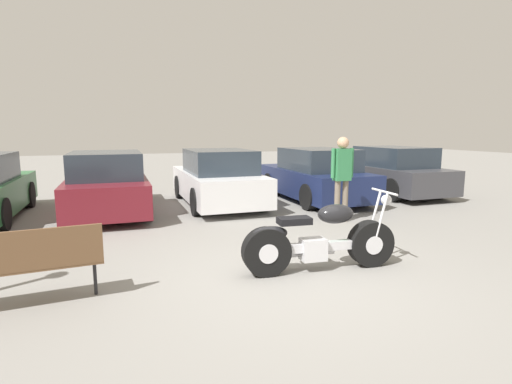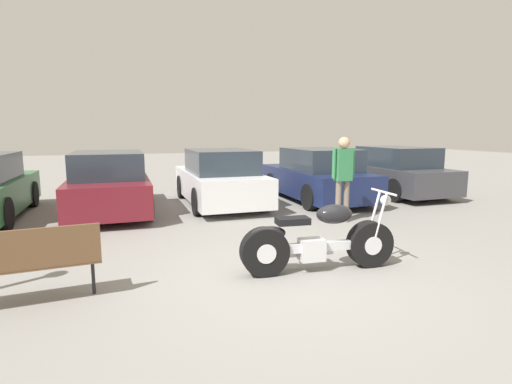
{
  "view_description": "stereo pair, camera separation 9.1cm",
  "coord_description": "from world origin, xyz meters",
  "px_view_note": "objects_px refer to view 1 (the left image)",
  "views": [
    {
      "loc": [
        -2.16,
        -4.62,
        1.92
      ],
      "look_at": [
        0.13,
        1.92,
        0.85
      ],
      "focal_mm": 28.0,
      "sensor_mm": 36.0,
      "label": 1
    },
    {
      "loc": [
        -2.07,
        -4.65,
        1.92
      ],
      "look_at": [
        0.13,
        1.92,
        0.85
      ],
      "focal_mm": 28.0,
      "sensor_mm": 36.0,
      "label": 2
    }
  ],
  "objects_px": {
    "motorcycle": "(319,241)",
    "parked_car_white": "(218,179)",
    "parked_car_navy": "(315,176)",
    "park_bench": "(29,259)",
    "person_standing": "(342,172)",
    "parked_car_dark_grey": "(390,172)",
    "parked_car_maroon": "(107,184)"
  },
  "relations": [
    {
      "from": "parked_car_white",
      "to": "parked_car_maroon",
      "type": "bearing_deg",
      "value": -176.16
    },
    {
      "from": "motorcycle",
      "to": "parked_car_maroon",
      "type": "xyz_separation_m",
      "value": [
        -2.8,
        5.15,
        0.25
      ]
    },
    {
      "from": "parked_car_white",
      "to": "parked_car_dark_grey",
      "type": "xyz_separation_m",
      "value": [
        5.38,
        0.03,
        0.0
      ]
    },
    {
      "from": "parked_car_navy",
      "to": "person_standing",
      "type": "distance_m",
      "value": 2.73
    },
    {
      "from": "person_standing",
      "to": "parked_car_white",
      "type": "bearing_deg",
      "value": 124.68
    },
    {
      "from": "parked_car_maroon",
      "to": "parked_car_dark_grey",
      "type": "distance_m",
      "value": 8.08
    },
    {
      "from": "parked_car_dark_grey",
      "to": "parked_car_maroon",
      "type": "bearing_deg",
      "value": -178.53
    },
    {
      "from": "parked_car_dark_grey",
      "to": "person_standing",
      "type": "bearing_deg",
      "value": -140.03
    },
    {
      "from": "parked_car_navy",
      "to": "parked_car_dark_grey",
      "type": "bearing_deg",
      "value": 5.67
    },
    {
      "from": "motorcycle",
      "to": "park_bench",
      "type": "bearing_deg",
      "value": -179.99
    },
    {
      "from": "parked_car_dark_grey",
      "to": "park_bench",
      "type": "bearing_deg",
      "value": -148.65
    },
    {
      "from": "parked_car_white",
      "to": "parked_car_navy",
      "type": "height_order",
      "value": "same"
    },
    {
      "from": "park_bench",
      "to": "person_standing",
      "type": "height_order",
      "value": "person_standing"
    },
    {
      "from": "parked_car_maroon",
      "to": "park_bench",
      "type": "bearing_deg",
      "value": -97.96
    },
    {
      "from": "parked_car_dark_grey",
      "to": "motorcycle",
      "type": "bearing_deg",
      "value": -134.58
    },
    {
      "from": "motorcycle",
      "to": "parked_car_navy",
      "type": "distance_m",
      "value": 5.72
    },
    {
      "from": "motorcycle",
      "to": "person_standing",
      "type": "relative_size",
      "value": 1.23
    },
    {
      "from": "parked_car_navy",
      "to": "park_bench",
      "type": "relative_size",
      "value": 2.69
    },
    {
      "from": "motorcycle",
      "to": "parked_car_navy",
      "type": "relative_size",
      "value": 0.53
    },
    {
      "from": "parked_car_navy",
      "to": "parked_car_maroon",
      "type": "bearing_deg",
      "value": 179.36
    },
    {
      "from": "parked_car_dark_grey",
      "to": "person_standing",
      "type": "height_order",
      "value": "person_standing"
    },
    {
      "from": "parked_car_white",
      "to": "person_standing",
      "type": "xyz_separation_m",
      "value": [
        1.96,
        -2.84,
        0.4
      ]
    },
    {
      "from": "parked_car_white",
      "to": "parked_car_dark_grey",
      "type": "distance_m",
      "value": 5.38
    },
    {
      "from": "parked_car_dark_grey",
      "to": "person_standing",
      "type": "distance_m",
      "value": 4.48
    },
    {
      "from": "parked_car_navy",
      "to": "person_standing",
      "type": "relative_size",
      "value": 2.31
    },
    {
      "from": "parked_car_navy",
      "to": "person_standing",
      "type": "bearing_deg",
      "value": -105.63
    },
    {
      "from": "parked_car_navy",
      "to": "park_bench",
      "type": "height_order",
      "value": "parked_car_navy"
    },
    {
      "from": "parked_car_maroon",
      "to": "parked_car_navy",
      "type": "height_order",
      "value": "same"
    },
    {
      "from": "parked_car_maroon",
      "to": "park_bench",
      "type": "relative_size",
      "value": 2.69
    },
    {
      "from": "motorcycle",
      "to": "parked_car_white",
      "type": "height_order",
      "value": "parked_car_white"
    },
    {
      "from": "parked_car_white",
      "to": "person_standing",
      "type": "bearing_deg",
      "value": -55.32
    },
    {
      "from": "parked_car_dark_grey",
      "to": "park_bench",
      "type": "height_order",
      "value": "parked_car_dark_grey"
    }
  ]
}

